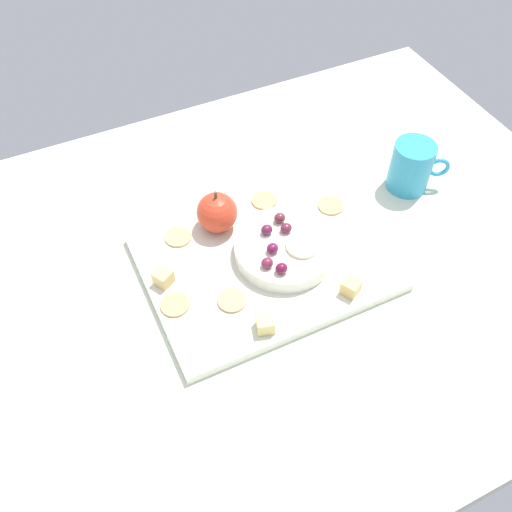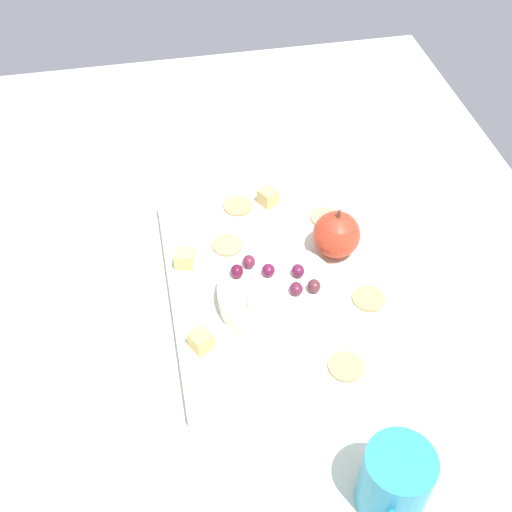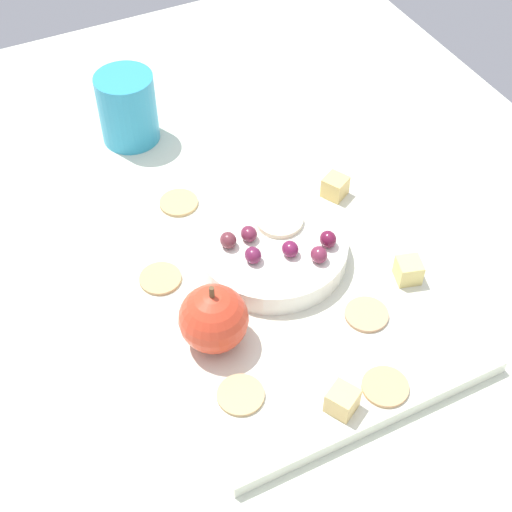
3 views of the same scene
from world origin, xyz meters
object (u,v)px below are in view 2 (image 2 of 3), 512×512
(cheese_cube_2, at_px, (268,197))
(grape_1, at_px, (296,289))
(cheese_cube_1, at_px, (201,341))
(cracker_1, at_px, (346,367))
(cup, at_px, (395,482))
(serving_dish, at_px, (278,294))
(grape_5, at_px, (298,271))
(apple_slice_0, at_px, (267,300))
(platter, at_px, (275,285))
(cracker_3, at_px, (325,218))
(cracker_2, at_px, (369,299))
(grape_0, at_px, (268,270))
(grape_4, at_px, (314,286))
(cheese_cube_0, at_px, (184,258))
(cracker_4, at_px, (238,206))
(grape_2, at_px, (249,261))
(grape_3, at_px, (237,271))
(apple_whole, at_px, (336,235))
(cracker_0, at_px, (228,245))

(cheese_cube_2, height_order, grape_1, grape_1)
(cheese_cube_1, xyz_separation_m, cracker_1, (-0.07, -0.17, -0.01))
(cracker_1, height_order, cup, cup)
(serving_dish, bearing_deg, grape_5, -62.08)
(apple_slice_0, bearing_deg, platter, -23.40)
(cracker_3, bearing_deg, cracker_2, -174.83)
(grape_0, height_order, cup, cup)
(cracker_1, distance_m, grape_4, 0.11)
(cheese_cube_0, relative_size, cracker_4, 0.56)
(cheese_cube_2, height_order, grape_2, grape_2)
(cracker_3, bearing_deg, grape_2, 125.47)
(cracker_2, distance_m, cracker_4, 0.26)
(grape_3, height_order, cup, cup)
(serving_dish, height_order, cheese_cube_1, same)
(grape_1, distance_m, grape_5, 0.03)
(cup, bearing_deg, apple_whole, -6.48)
(cracker_3, distance_m, cup, 0.43)
(cheese_cube_1, distance_m, cracker_3, 0.29)
(cracker_2, xyz_separation_m, cracker_4, (0.22, 0.14, 0.00))
(cracker_3, xyz_separation_m, grape_5, (-0.13, 0.07, 0.03))
(apple_whole, height_order, grape_5, apple_whole)
(cracker_0, xyz_separation_m, apple_slice_0, (-0.13, -0.03, 0.03))
(grape_1, height_order, grape_3, grape_3)
(cracker_0, bearing_deg, serving_dish, -156.69)
(cheese_cube_1, bearing_deg, grape_0, -51.75)
(platter, bearing_deg, grape_1, -160.01)
(cracker_0, bearing_deg, cracker_1, -155.31)
(serving_dish, bearing_deg, grape_4, -107.17)
(cracker_0, height_order, cracker_1, same)
(cracker_3, xyz_separation_m, grape_1, (-0.16, 0.08, 0.03))
(apple_whole, distance_m, cracker_4, 0.17)
(cracker_2, distance_m, grape_3, 0.18)
(serving_dish, height_order, cup, cup)
(cheese_cube_0, bearing_deg, cracker_1, -140.69)
(cracker_1, distance_m, grape_1, 0.12)
(apple_whole, bearing_deg, cheese_cube_0, 85.52)
(cheese_cube_0, height_order, grape_2, grape_2)
(cheese_cube_2, xyz_separation_m, grape_1, (-0.21, 0.01, 0.02))
(cracker_3, distance_m, grape_3, 0.19)
(cracker_1, height_order, grape_4, grape_4)
(cracker_1, height_order, cracker_2, same)
(grape_3, bearing_deg, cracker_3, -54.30)
(apple_whole, distance_m, apple_slice_0, 0.15)
(cheese_cube_1, xyz_separation_m, cracker_2, (0.03, -0.23, -0.01))
(platter, distance_m, grape_2, 0.06)
(cheese_cube_0, xyz_separation_m, grape_1, (-0.10, -0.14, 0.02))
(platter, distance_m, cheese_cube_1, 0.15)
(serving_dish, height_order, cracker_0, serving_dish)
(cheese_cube_2, xyz_separation_m, grape_3, (-0.16, 0.08, 0.02))
(grape_1, xyz_separation_m, grape_5, (0.03, -0.01, 0.00))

